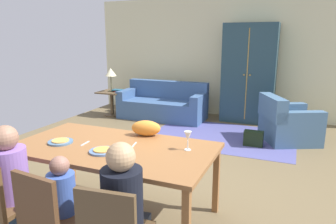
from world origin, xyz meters
name	(u,v)px	position (x,y,z in m)	size (l,w,h in m)	color
ground_plane	(183,162)	(0.00, 0.48, -0.01)	(6.62, 6.16, 0.02)	brown
back_wall	(230,58)	(0.00, 3.61, 1.35)	(6.62, 0.10, 2.70)	beige
dining_table	(113,152)	(-0.15, -1.15, 0.70)	(2.00, 1.06, 0.76)	#915D33
plate_near_man	(61,142)	(-0.70, -1.27, 0.77)	(0.25, 0.25, 0.02)	#4B7096
pizza_near_man	(60,140)	(-0.70, -1.27, 0.78)	(0.17, 0.17, 0.01)	#E5A24B
plate_near_child	(103,151)	(-0.15, -1.33, 0.77)	(0.25, 0.25, 0.02)	#5475A3
pizza_near_child	(102,150)	(-0.15, -1.33, 0.78)	(0.17, 0.17, 0.01)	gold
wine_glass	(188,137)	(0.57, -0.97, 0.89)	(0.07, 0.07, 0.19)	silver
fork	(85,143)	(-0.45, -1.20, 0.76)	(0.02, 0.15, 0.01)	silver
knife	(134,145)	(0.03, -1.05, 0.76)	(0.01, 0.17, 0.01)	silver
person_man	(15,190)	(-0.70, -1.86, 0.51)	(0.30, 0.40, 1.11)	#273E55
dining_chair_child	(50,216)	(-0.16, -2.04, 0.49)	(0.46, 0.46, 0.87)	brown
person_child	(67,212)	(-0.15, -1.87, 0.43)	(0.22, 0.30, 0.92)	#3F444A
person_woman	(125,218)	(0.39, -1.86, 0.51)	(0.31, 0.41, 1.11)	#2B3644
cat	(146,128)	(0.00, -0.72, 0.84)	(0.32, 0.16, 0.17)	orange
area_rug	(222,136)	(0.27, 1.90, 0.00)	(2.60, 1.80, 0.01)	#4E4F8B
couch	(163,105)	(-1.31, 2.76, 0.30)	(1.93, 0.86, 0.82)	#3B5B89
armchair	(287,124)	(1.38, 2.07, 0.32)	(1.15, 1.14, 0.82)	#426382
armoire	(249,74)	(0.50, 3.22, 1.05)	(1.10, 0.59, 2.10)	#243F48
side_table	(112,100)	(-2.51, 2.50, 0.38)	(0.56, 0.56, 0.58)	brown
table_lamp	(111,73)	(-2.51, 2.50, 1.01)	(0.26, 0.26, 0.54)	#4E4A2E
book_lower	(120,91)	(-2.29, 2.51, 0.59)	(0.22, 0.16, 0.03)	maroon
book_upper	(117,90)	(-2.35, 2.49, 0.62)	(0.22, 0.16, 0.03)	#235873
handbag	(253,138)	(0.87, 1.60, 0.13)	(0.32, 0.16, 0.26)	black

